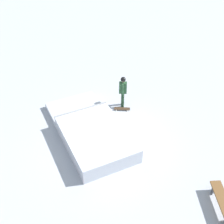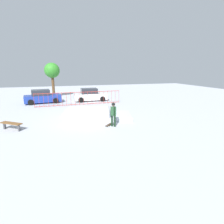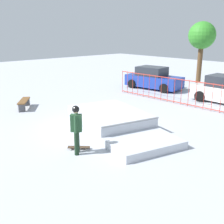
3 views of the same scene
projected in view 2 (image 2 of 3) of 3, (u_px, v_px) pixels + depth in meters
The scene contains 9 objects.
ground_plane at pixel (88, 119), 14.24m from camera, with size 60.00×60.00×0.00m, color #B2B7C1.
skate_ramp at pixel (93, 114), 14.61m from camera, with size 5.87×3.82×0.74m.
skater at pixel (113, 113), 12.23m from camera, with size 0.42×0.43×1.73m.
skateboard at pixel (109, 125), 12.61m from camera, with size 0.69×0.72×0.09m.
perimeter_fence at pixel (79, 98), 19.66m from camera, with size 9.48×0.26×1.50m.
park_bench at pixel (11, 125), 11.71m from camera, with size 1.53×1.27×0.48m.
parked_car_blue at pixel (42, 97), 20.84m from camera, with size 4.30×2.37×1.60m.
parked_car_white at pixel (90, 95), 22.30m from camera, with size 4.10×1.93×1.60m.
distant_tree at pixel (52, 71), 24.42m from camera, with size 2.09×2.09×4.84m.
Camera 2 is at (-1.94, -13.69, 3.97)m, focal length 28.03 mm.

